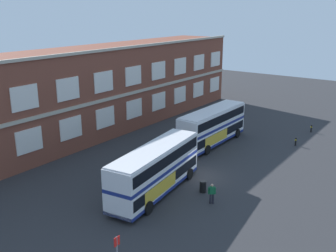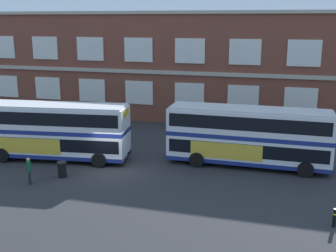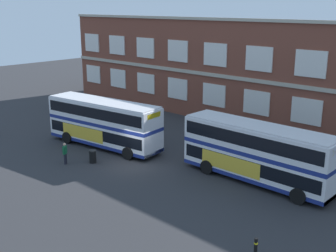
{
  "view_description": "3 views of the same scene",
  "coord_description": "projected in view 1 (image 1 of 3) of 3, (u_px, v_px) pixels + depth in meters",
  "views": [
    {
      "loc": [
        -28.56,
        -17.35,
        14.95
      ],
      "look_at": [
        1.72,
        4.67,
        3.66
      ],
      "focal_mm": 41.79,
      "sensor_mm": 36.0,
      "label": 1
    },
    {
      "loc": [
        11.25,
        -24.97,
        9.88
      ],
      "look_at": [
        3.03,
        3.68,
        2.4
      ],
      "focal_mm": 45.42,
      "sensor_mm": 36.0,
      "label": 2
    },
    {
      "loc": [
        23.46,
        -20.94,
        11.92
      ],
      "look_at": [
        1.71,
        2.15,
        2.93
      ],
      "focal_mm": 45.91,
      "sensor_mm": 36.0,
      "label": 3
    }
  ],
  "objects": [
    {
      "name": "brick_terminal_building",
      "position": [
        80.0,
        94.0,
        46.52
      ],
      "size": [
        55.81,
        8.19,
        10.7
      ],
      "color": "brown",
      "rests_on": "ground"
    },
    {
      "name": "waiting_passenger",
      "position": [
        212.0,
        193.0,
        30.96
      ],
      "size": [
        0.46,
        0.57,
        1.7
      ],
      "color": "black",
      "rests_on": "ground"
    },
    {
      "name": "double_decker_near",
      "position": [
        156.0,
        169.0,
        32.39
      ],
      "size": [
        11.24,
        3.96,
        4.07
      ],
      "color": "silver",
      "rests_on": "ground"
    },
    {
      "name": "double_decker_middle",
      "position": [
        213.0,
        126.0,
        44.39
      ],
      "size": [
        11.0,
        2.87,
        4.07
      ],
      "color": "silver",
      "rests_on": "ground"
    },
    {
      "name": "station_litter_bin",
      "position": [
        203.0,
        186.0,
        33.02
      ],
      "size": [
        0.6,
        0.6,
        1.03
      ],
      "color": "black",
      "rests_on": "ground"
    },
    {
      "name": "safety_bollard_east",
      "position": [
        311.0,
        128.0,
        49.08
      ],
      "size": [
        0.19,
        0.19,
        0.95
      ],
      "color": "black",
      "rests_on": "ground"
    },
    {
      "name": "ground_plane",
      "position": [
        180.0,
        172.0,
        37.33
      ],
      "size": [
        120.0,
        120.0,
        0.0
      ],
      "primitive_type": "plane",
      "color": "#2B2B2D"
    },
    {
      "name": "safety_bollard_west",
      "position": [
        296.0,
        141.0,
        44.27
      ],
      "size": [
        0.19,
        0.19,
        0.95
      ],
      "color": "black",
      "rests_on": "ground"
    }
  ]
}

